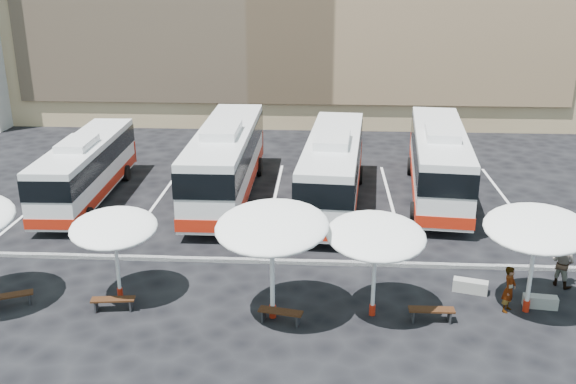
# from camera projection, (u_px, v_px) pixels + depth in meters

# --- Properties ---
(ground) EXTENTS (120.00, 120.00, 0.00)m
(ground) POSITION_uv_depth(u_px,v_px,m) (259.00, 268.00, 25.71)
(ground) COLOR black
(ground) RESTS_ON ground
(curb_divider) EXTENTS (34.00, 0.25, 0.15)m
(curb_divider) POSITION_uv_depth(u_px,v_px,m) (260.00, 261.00, 26.16)
(curb_divider) COLOR black
(curb_divider) RESTS_ON ground
(bay_lines) EXTENTS (24.15, 12.00, 0.01)m
(bay_lines) POSITION_uv_depth(u_px,v_px,m) (274.00, 200.00, 33.24)
(bay_lines) COLOR white
(bay_lines) RESTS_ON ground
(bus_0) EXTENTS (2.76, 10.82, 3.41)m
(bus_0) POSITION_uv_depth(u_px,v_px,m) (86.00, 167.00, 32.75)
(bus_0) COLOR white
(bus_0) RESTS_ON ground
(bus_1) EXTENTS (3.01, 12.72, 4.03)m
(bus_1) POSITION_uv_depth(u_px,v_px,m) (226.00, 159.00, 33.05)
(bus_1) COLOR white
(bus_1) RESTS_ON ground
(bus_2) EXTENTS (3.53, 12.28, 3.85)m
(bus_2) POSITION_uv_depth(u_px,v_px,m) (333.00, 167.00, 31.97)
(bus_2) COLOR white
(bus_2) RESTS_ON ground
(bus_3) EXTENTS (3.77, 12.37, 3.86)m
(bus_3) POSITION_uv_depth(u_px,v_px,m) (439.00, 159.00, 33.22)
(bus_3) COLOR white
(bus_3) RESTS_ON ground
(sunshade_1) EXTENTS (3.65, 3.68, 3.22)m
(sunshade_1) POSITION_uv_depth(u_px,v_px,m) (114.00, 228.00, 22.54)
(sunshade_1) COLOR white
(sunshade_1) RESTS_ON ground
(sunshade_2) EXTENTS (4.51, 4.55, 3.96)m
(sunshade_2) POSITION_uv_depth(u_px,v_px,m) (272.00, 227.00, 21.00)
(sunshade_2) COLOR white
(sunshade_2) RESTS_ON ground
(sunshade_3) EXTENTS (3.70, 3.73, 3.51)m
(sunshade_3) POSITION_uv_depth(u_px,v_px,m) (376.00, 236.00, 21.27)
(sunshade_3) COLOR white
(sunshade_3) RESTS_ON ground
(sunshade_4) EXTENTS (4.67, 4.69, 3.70)m
(sunshade_4) POSITION_uv_depth(u_px,v_px,m) (537.00, 228.00, 21.46)
(sunshade_4) COLOR white
(sunshade_4) RESTS_ON ground
(wood_bench_0) EXTENTS (1.55, 0.99, 0.46)m
(wood_bench_0) POSITION_uv_depth(u_px,v_px,m) (11.00, 297.00, 22.71)
(wood_bench_0) COLOR black
(wood_bench_0) RESTS_ON ground
(wood_bench_1) EXTENTS (1.54, 0.58, 0.46)m
(wood_bench_1) POSITION_uv_depth(u_px,v_px,m) (113.00, 301.00, 22.44)
(wood_bench_1) COLOR black
(wood_bench_1) RESTS_ON ground
(wood_bench_2) EXTENTS (1.56, 0.70, 0.46)m
(wood_bench_2) POSITION_uv_depth(u_px,v_px,m) (281.00, 313.00, 21.65)
(wood_bench_2) COLOR black
(wood_bench_2) RESTS_ON ground
(wood_bench_3) EXTENTS (1.55, 0.42, 0.47)m
(wood_bench_3) POSITION_uv_depth(u_px,v_px,m) (431.00, 312.00, 21.74)
(wood_bench_3) COLOR black
(wood_bench_3) RESTS_ON ground
(conc_bench_0) EXTENTS (1.32, 0.75, 0.47)m
(conc_bench_0) POSITION_uv_depth(u_px,v_px,m) (470.00, 286.00, 23.75)
(conc_bench_0) COLOR gray
(conc_bench_0) RESTS_ON ground
(conc_bench_1) EXTENTS (1.20, 0.53, 0.44)m
(conc_bench_1) POSITION_uv_depth(u_px,v_px,m) (540.00, 302.00, 22.68)
(conc_bench_1) COLOR gray
(conc_bench_1) RESTS_ON ground
(passenger_0) EXTENTS (0.69, 0.74, 1.69)m
(passenger_0) POSITION_uv_depth(u_px,v_px,m) (509.00, 289.00, 22.24)
(passenger_0) COLOR black
(passenger_0) RESTS_ON ground
(passenger_1) EXTENTS (1.14, 1.16, 1.89)m
(passenger_1) POSITION_uv_depth(u_px,v_px,m) (564.00, 263.00, 24.02)
(passenger_1) COLOR black
(passenger_1) RESTS_ON ground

